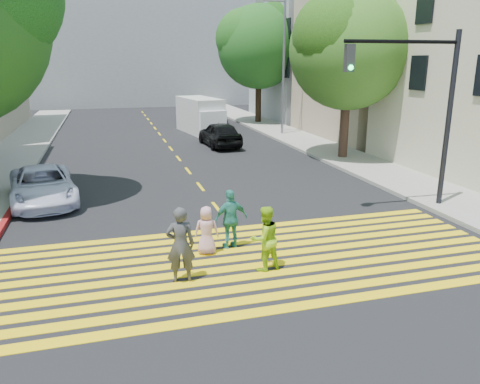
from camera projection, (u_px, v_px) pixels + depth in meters
name	position (u px, v px, depth m)	size (l,w,h in m)	color
ground	(275.00, 282.00, 11.01)	(120.00, 120.00, 0.00)	black
sidewalk_left	(26.00, 143.00, 29.12)	(3.00, 40.00, 0.15)	gray
sidewalk_right	(324.00, 149.00, 27.11)	(3.00, 60.00, 0.15)	gray
curb_red	(4.00, 224.00, 14.73)	(0.20, 8.00, 0.16)	maroon
crosswalk	(258.00, 261.00, 12.19)	(13.40, 5.30, 0.01)	yellow
lane_line	(162.00, 137.00, 31.84)	(0.12, 34.40, 0.01)	yellow
building_right_tan	(390.00, 61.00, 31.19)	(10.00, 10.00, 10.00)	tan
building_right_grey	(319.00, 61.00, 41.37)	(10.00, 10.00, 10.00)	gray
backdrop_block	(133.00, 52.00, 53.82)	(30.00, 8.00, 12.00)	gray
tree_right_near	(350.00, 43.00, 23.18)	(7.28, 7.06, 8.69)	#371E17
tree_right_far	(260.00, 42.00, 37.03)	(8.08, 7.68, 9.49)	black
pedestrian_man	(180.00, 245.00, 10.84)	(0.67, 0.44, 1.84)	#3B3B3D
pedestrian_woman	(265.00, 238.00, 11.49)	(0.80, 0.62, 1.64)	#96CF19
pedestrian_child	(207.00, 230.00, 12.48)	(0.65, 0.42, 1.32)	#D499A8
pedestrian_extra	(231.00, 219.00, 12.84)	(0.98, 0.41, 1.67)	teal
white_sedan	(43.00, 186.00, 17.00)	(2.17, 4.70, 1.31)	silver
dark_car_near	(220.00, 134.00, 28.19)	(1.78, 4.42, 1.51)	black
silver_car	(192.00, 112.00, 41.15)	(1.94, 4.76, 1.38)	#BCBCBC
dark_car_parked	(218.00, 118.00, 37.50)	(1.30, 3.72, 1.23)	#2A292C
white_van	(201.00, 116.00, 33.40)	(2.73, 5.47, 2.47)	silver
traffic_signal	(422.00, 97.00, 15.35)	(4.10, 0.37, 6.01)	black
street_lamp	(281.00, 59.00, 31.12)	(2.02, 0.36, 8.93)	slate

